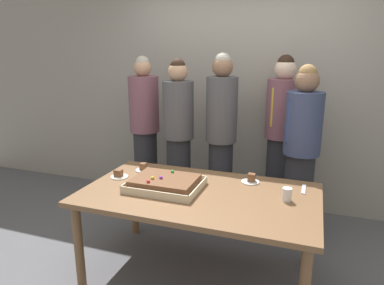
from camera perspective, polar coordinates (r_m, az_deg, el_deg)
name	(u,v)px	position (r m, az deg, el deg)	size (l,w,h in m)	color
ground_plane	(199,274)	(3.06, 1.09, -20.77)	(12.00, 12.00, 0.00)	#5B5B60
interior_back_panel	(244,77)	(4.05, 8.53, 10.66)	(8.00, 0.12, 3.00)	#9E998E
party_table	(199,201)	(2.74, 1.16, -9.62)	(1.80, 1.03, 0.73)	brown
sheet_cake	(165,183)	(2.77, -4.44, -6.68)	(0.56, 0.44, 0.11)	beige
plated_slice_near_left	(251,180)	(2.93, 9.65, -6.06)	(0.15, 0.15, 0.08)	white
plated_slice_near_right	(119,175)	(3.07, -11.91, -5.24)	(0.15, 0.15, 0.07)	white
plated_slice_far_left	(144,168)	(3.19, -7.94, -4.25)	(0.15, 0.15, 0.07)	white
drink_cup_nearest	(287,195)	(2.63, 15.32, -8.25)	(0.07, 0.07, 0.10)	white
cake_server_utensil	(304,189)	(2.89, 17.88, -7.31)	(0.03, 0.20, 0.01)	silver
person_serving_front	(178,139)	(3.61, -2.24, 0.60)	(0.32, 0.32, 1.71)	#28282D
person_green_shirt_behind	(145,131)	(3.95, -7.74, 1.80)	(0.33, 0.33, 1.73)	#28282D
person_striped_tie_right	(281,137)	(3.75, 14.38, 0.95)	(0.34, 0.34, 1.75)	#28282D
person_far_right_suit	(221,138)	(3.53, 4.80, 0.82)	(0.31, 0.31, 1.77)	#28282D
person_left_edge_reaching	(301,152)	(3.36, 17.48, -1.54)	(0.33, 0.33, 1.67)	#28282D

